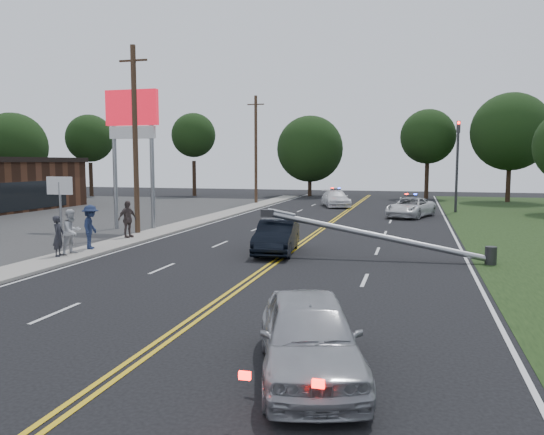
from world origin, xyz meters
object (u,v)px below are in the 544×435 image
(utility_pole_mid, at_px, (135,140))
(small_sign, at_px, (60,190))
(utility_pole_far, at_px, (256,149))
(bystander_d, at_px, (127,219))
(waiting_sedan, at_px, (309,336))
(bystander_b, at_px, (72,232))
(fallen_streetlight, at_px, (387,237))
(bystander_c, at_px, (91,227))
(crashed_sedan, at_px, (277,237))
(pylon_sign, at_px, (132,125))
(bystander_a, at_px, (58,236))
(emergency_a, at_px, (411,207))
(traffic_signal, at_px, (457,158))
(emergency_b, at_px, (336,199))

(utility_pole_mid, bearing_deg, small_sign, 180.00)
(utility_pole_far, height_order, bystander_d, utility_pole_far)
(waiting_sedan, height_order, bystander_b, bystander_b)
(fallen_streetlight, bearing_deg, bystander_c, -173.80)
(small_sign, relative_size, crashed_sedan, 0.71)
(utility_pole_far, xyz_separation_m, crashed_sedan, (8.73, -25.65, -4.37))
(pylon_sign, xyz_separation_m, bystander_a, (1.86, -9.30, -5.05))
(crashed_sedan, distance_m, emergency_a, 17.83)
(bystander_d, bearing_deg, traffic_signal, -20.36)
(pylon_sign, xyz_separation_m, crashed_sedan, (10.03, -5.65, -5.28))
(small_sign, xyz_separation_m, bystander_a, (5.36, -7.30, -1.39))
(traffic_signal, distance_m, bystander_c, 28.92)
(pylon_sign, distance_m, utility_pole_mid, 2.55)
(small_sign, bearing_deg, bystander_a, -53.71)
(utility_pole_far, bearing_deg, waiting_sedan, -71.70)
(utility_pole_mid, relative_size, bystander_d, 5.38)
(pylon_sign, bearing_deg, bystander_d, -65.11)
(small_sign, distance_m, crashed_sedan, 14.11)
(bystander_c, height_order, bystander_d, bystander_c)
(utility_pole_mid, height_order, bystander_d, utility_pole_mid)
(emergency_a, xyz_separation_m, bystander_b, (-13.36, -20.06, 0.36))
(fallen_streetlight, distance_m, emergency_b, 25.38)
(pylon_sign, height_order, small_sign, pylon_sign)
(utility_pole_far, bearing_deg, emergency_b, -9.37)
(utility_pole_mid, height_order, crashed_sedan, utility_pole_mid)
(traffic_signal, bearing_deg, emergency_b, 164.42)
(bystander_b, bearing_deg, pylon_sign, 22.27)
(fallen_streetlight, bearing_deg, pylon_sign, 157.78)
(bystander_d, bearing_deg, bystander_b, -156.07)
(utility_pole_far, bearing_deg, bystander_a, -88.90)
(waiting_sedan, relative_size, emergency_b, 0.89)
(utility_pole_mid, relative_size, emergency_a, 2.00)
(crashed_sedan, xyz_separation_m, bystander_c, (-7.97, -1.72, 0.37))
(utility_pole_mid, distance_m, bystander_b, 7.87)
(fallen_streetlight, height_order, waiting_sedan, fallen_streetlight)
(pylon_sign, height_order, utility_pole_mid, utility_pole_mid)
(bystander_a, bearing_deg, bystander_c, -20.61)
(bystander_c, bearing_deg, fallen_streetlight, -103.67)
(utility_pole_mid, bearing_deg, emergency_a, 43.33)
(emergency_a, distance_m, bystander_a, 24.71)
(utility_pole_far, relative_size, bystander_d, 5.38)
(fallen_streetlight, height_order, emergency_a, fallen_streetlight)
(bystander_a, distance_m, bystander_c, 1.94)
(waiting_sedan, bearing_deg, small_sign, 120.80)
(emergency_a, distance_m, bystander_c, 23.01)
(waiting_sedan, bearing_deg, crashed_sedan, 91.02)
(small_sign, height_order, crashed_sedan, small_sign)
(small_sign, distance_m, bystander_c, 7.83)
(pylon_sign, height_order, emergency_a, pylon_sign)
(emergency_b, height_order, bystander_c, bystander_c)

